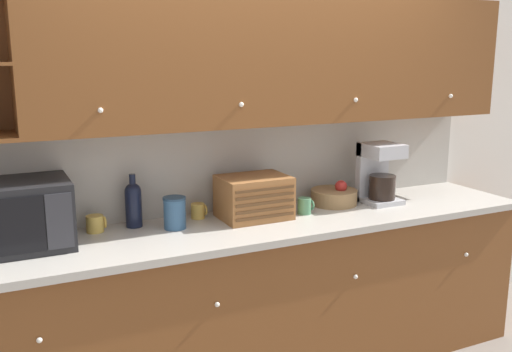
{
  "coord_description": "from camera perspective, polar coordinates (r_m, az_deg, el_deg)",
  "views": [
    {
      "loc": [
        -1.38,
        -3.09,
        1.86
      ],
      "look_at": [
        0.0,
        -0.22,
        1.18
      ],
      "focal_mm": 40.0,
      "sensor_mm": 36.0,
      "label": 1
    }
  ],
  "objects": [
    {
      "name": "wall_back",
      "position": [
        3.46,
        -1.81,
        2.67
      ],
      "size": [
        5.72,
        0.06,
        2.6
      ],
      "color": "white",
      "rests_on": "ground_plane"
    },
    {
      "name": "mug_patterned_third",
      "position": [
        3.14,
        -15.76,
        -4.61
      ],
      "size": [
        0.1,
        0.09,
        0.09
      ],
      "color": "gold",
      "rests_on": "counter_unit"
    },
    {
      "name": "mug",
      "position": [
        3.29,
        -5.79,
        -3.49
      ],
      "size": [
        0.09,
        0.08,
        0.09
      ],
      "color": "gold",
      "rests_on": "counter_unit"
    },
    {
      "name": "microwave",
      "position": [
        2.97,
        -23.22,
        -3.67
      ],
      "size": [
        0.54,
        0.4,
        0.33
      ],
      "color": "black",
      "rests_on": "counter_unit"
    },
    {
      "name": "bread_box",
      "position": [
        3.26,
        -0.22,
        -2.13
      ],
      "size": [
        0.39,
        0.3,
        0.24
      ],
      "color": "#996033",
      "rests_on": "counter_unit"
    },
    {
      "name": "coffee_maker",
      "position": [
        3.68,
        12.17,
        0.33
      ],
      "size": [
        0.22,
        0.24,
        0.38
      ],
      "color": "#B7B7BC",
      "rests_on": "counter_unit"
    },
    {
      "name": "storage_canister",
      "position": [
        3.1,
        -8.13,
        -3.66
      ],
      "size": [
        0.13,
        0.13,
        0.17
      ],
      "color": "#33567A",
      "rests_on": "counter_unit"
    },
    {
      "name": "upper_cabinets",
      "position": [
        3.3,
        2.16,
        11.55
      ],
      "size": [
        3.32,
        0.38,
        0.72
      ],
      "color": "brown",
      "rests_on": "backsplash_panel"
    },
    {
      "name": "ground_plane",
      "position": [
        3.87,
        -1.49,
        -16.78
      ],
      "size": [
        24.0,
        24.0,
        0.0
      ],
      "primitive_type": "plane",
      "color": "slate"
    },
    {
      "name": "backsplash_panel",
      "position": [
        3.44,
        -1.56,
        1.11
      ],
      "size": [
        3.32,
        0.01,
        0.53
      ],
      "color": "#B7B2A8",
      "rests_on": "counter_unit"
    },
    {
      "name": "mug_blue_second",
      "position": [
        3.38,
        4.91,
        -2.98
      ],
      "size": [
        0.09,
        0.08,
        0.09
      ],
      "color": "#4C845B",
      "rests_on": "counter_unit"
    },
    {
      "name": "fruit_basket",
      "position": [
        3.6,
        7.83,
        -2.03
      ],
      "size": [
        0.29,
        0.29,
        0.15
      ],
      "color": "#937047",
      "rests_on": "counter_unit"
    },
    {
      "name": "wine_bottle",
      "position": [
        3.16,
        -12.16,
        -2.63
      ],
      "size": [
        0.09,
        0.09,
        0.29
      ],
      "color": "black",
      "rests_on": "counter_unit"
    },
    {
      "name": "counter_unit",
      "position": [
        3.4,
        0.72,
        -12.12
      ],
      "size": [
        3.34,
        0.66,
        0.94
      ],
      "color": "brown",
      "rests_on": "ground_plane"
    }
  ]
}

